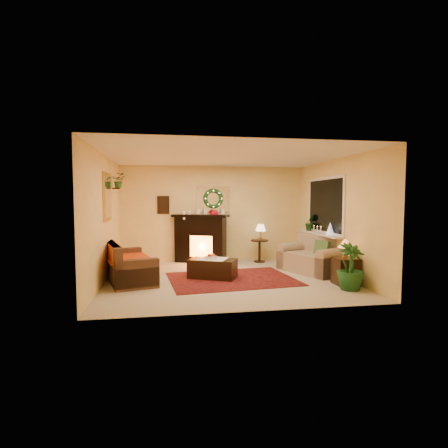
{
  "coord_description": "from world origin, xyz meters",
  "views": [
    {
      "loc": [
        -1.23,
        -7.3,
        1.69
      ],
      "look_at": [
        0.0,
        0.35,
        1.15
      ],
      "focal_mm": 28.0,
      "sensor_mm": 36.0,
      "label": 1
    }
  ],
  "objects": [
    {
      "name": "sofa",
      "position": [
        -2.04,
        0.17,
        0.43
      ],
      "size": [
        1.28,
        2.01,
        0.8
      ],
      "primitive_type": "cube",
      "rotation": [
        0.0,
        0.0,
        0.27
      ],
      "color": "brown",
      "rests_on": "floor"
    },
    {
      "name": "wall_left",
      "position": [
        -2.5,
        0.0,
        1.3
      ],
      "size": [
        4.5,
        4.5,
        0.0
      ],
      "primitive_type": "plane",
      "color": "#EFD88C",
      "rests_on": "ground"
    },
    {
      "name": "window_glass",
      "position": [
        2.47,
        0.55,
        1.55
      ],
      "size": [
        0.02,
        1.7,
        1.22
      ],
      "primitive_type": "cube",
      "color": "black",
      "rests_on": "wall_right"
    },
    {
      "name": "mantel_mirror",
      "position": [
        0.0,
        2.23,
        1.7
      ],
      "size": [
        0.92,
        0.02,
        0.72
      ],
      "primitive_type": "cube",
      "color": "white",
      "rests_on": "wall_back"
    },
    {
      "name": "mantel_candle_a",
      "position": [
        -0.81,
        1.99,
        1.26
      ],
      "size": [
        0.06,
        0.06,
        0.19
      ],
      "primitive_type": "cylinder",
      "color": "white",
      "rests_on": "fireplace"
    },
    {
      "name": "area_rug",
      "position": [
        0.1,
        -0.08,
        0.01
      ],
      "size": [
        2.79,
        2.21,
        0.01
      ],
      "primitive_type": "cube",
      "rotation": [
        0.0,
        0.0,
        0.1
      ],
      "color": "#3F090A",
      "rests_on": "floor"
    },
    {
      "name": "lamp_tiffany",
      "position": [
        2.24,
        -0.89,
        0.74
      ],
      "size": [
        0.29,
        0.29,
        0.42
      ],
      "primitive_type": "cone",
      "color": "orange",
      "rests_on": "end_table_square"
    },
    {
      "name": "fireplace",
      "position": [
        -0.37,
        2.04,
        0.55
      ],
      "size": [
        1.4,
        0.93,
        1.23
      ],
      "primitive_type": "cube",
      "rotation": [
        0.0,
        0.0,
        -0.42
      ],
      "color": "black",
      "rests_on": "floor"
    },
    {
      "name": "wall_right",
      "position": [
        2.5,
        0.0,
        1.3
      ],
      "size": [
        4.5,
        4.5,
        0.0
      ],
      "primitive_type": "plane",
      "color": "#EFD88C",
      "rests_on": "ground"
    },
    {
      "name": "coffee_table",
      "position": [
        -0.29,
        0.08,
        0.21
      ],
      "size": [
        1.12,
        0.91,
        0.41
      ],
      "primitive_type": "cube",
      "rotation": [
        0.0,
        0.0,
        -0.43
      ],
      "color": "#48271C",
      "rests_on": "floor"
    },
    {
      "name": "mini_tree",
      "position": [
        2.4,
        0.1,
        1.04
      ],
      "size": [
        0.18,
        0.18,
        0.28
      ],
      "primitive_type": "cone",
      "color": "white",
      "rests_on": "window_sill"
    },
    {
      "name": "sill_plant",
      "position": [
        2.38,
        1.22,
        1.08
      ],
      "size": [
        0.31,
        0.25,
        0.56
      ],
      "primitive_type": "imported",
      "color": "#226328",
      "rests_on": "window_sill"
    },
    {
      "name": "poinsettia",
      "position": [
        -0.0,
        2.03,
        1.3
      ],
      "size": [
        0.23,
        0.23,
        0.23
      ],
      "primitive_type": "sphere",
      "color": "#B90017",
      "rests_on": "fireplace"
    },
    {
      "name": "wall_back",
      "position": [
        0.0,
        2.25,
        1.3
      ],
      "size": [
        5.0,
        5.0,
        0.0
      ],
      "primitive_type": "plane",
      "color": "#EFD88C",
      "rests_on": "ground"
    },
    {
      "name": "floor",
      "position": [
        0.0,
        0.0,
        0.0
      ],
      "size": [
        5.0,
        5.0,
        0.0
      ],
      "primitive_type": "plane",
      "color": "beige",
      "rests_on": "ground"
    },
    {
      "name": "red_throw",
      "position": [
        -2.08,
        0.29,
        0.46
      ],
      "size": [
        0.87,
        1.42,
        0.02
      ],
      "primitive_type": "cube",
      "color": "red",
      "rests_on": "sofa"
    },
    {
      "name": "wreath",
      "position": [
        0.0,
        2.19,
        1.72
      ],
      "size": [
        0.55,
        0.11,
        0.55
      ],
      "primitive_type": "torus",
      "rotation": [
        1.57,
        0.0,
        0.0
      ],
      "color": "#194719",
      "rests_on": "wall_back"
    },
    {
      "name": "wall_front",
      "position": [
        0.0,
        -2.25,
        1.3
      ],
      "size": [
        5.0,
        5.0,
        0.0
      ],
      "primitive_type": "plane",
      "color": "#EFD88C",
      "rests_on": "ground"
    },
    {
      "name": "fruit_bowl",
      "position": [
        -0.32,
        0.07,
        0.45
      ],
      "size": [
        0.26,
        0.26,
        0.06
      ],
      "primitive_type": "cylinder",
      "color": "white",
      "rests_on": "coffee_table"
    },
    {
      "name": "hanging_plant",
      "position": [
        -2.34,
        1.05,
        1.97
      ],
      "size": [
        0.33,
        0.28,
        0.36
      ],
      "primitive_type": "imported",
      "color": "#194719",
      "rests_on": "wall_left"
    },
    {
      "name": "loveseat",
      "position": [
        2.06,
        0.32,
        0.42
      ],
      "size": [
        1.37,
        1.7,
        0.86
      ],
      "primitive_type": "cube",
      "rotation": [
        0.0,
        0.0,
        0.4
      ],
      "color": "#7F6E4F",
      "rests_on": "floor"
    },
    {
      "name": "window_frame",
      "position": [
        2.48,
        0.55,
        1.55
      ],
      "size": [
        0.03,
        1.86,
        1.36
      ],
      "primitive_type": "cube",
      "color": "white",
      "rests_on": "wall_right"
    },
    {
      "name": "lamp_cream",
      "position": [
        1.25,
        1.85,
        0.88
      ],
      "size": [
        0.28,
        0.28,
        0.42
      ],
      "primitive_type": "cone",
      "color": "#FFEFAD",
      "rests_on": "side_table_round"
    },
    {
      "name": "mantel_candle_b",
      "position": [
        -0.66,
        2.04,
        1.26
      ],
      "size": [
        0.06,
        0.06,
        0.19
      ],
      "primitive_type": "cylinder",
      "color": "white",
      "rests_on": "fireplace"
    },
    {
      "name": "ceiling",
      "position": [
        0.0,
        0.0,
        2.6
      ],
      "size": [
        5.0,
        5.0,
        0.0
      ],
      "primitive_type": "plane",
      "color": "white",
      "rests_on": "ground"
    },
    {
      "name": "window_sill",
      "position": [
        2.38,
        0.55,
        0.87
      ],
      "size": [
        0.22,
        1.86,
        0.04
      ],
      "primitive_type": "cube",
      "color": "white",
      "rests_on": "wall_right"
    },
    {
      "name": "side_table_round",
      "position": [
        1.21,
        1.82,
        0.33
      ],
      "size": [
        0.54,
        0.54,
        0.61
      ],
      "primitive_type": "cylinder",
      "rotation": [
        0.0,
        0.0,
        -0.16
      ],
      "color": "#532920",
      "rests_on": "floor"
    },
    {
      "name": "wall_art",
      "position": [
        -1.35,
        2.23,
        1.55
      ],
      "size": [
        0.32,
        0.03,
        0.48
      ],
      "primitive_type": "cube",
      "color": "#381E11",
      "rests_on": "wall_back"
    },
    {
      "name": "floor_palm",
      "position": [
        2.13,
        -1.3,
        0.45
      ],
      "size": [
        1.76,
        1.76,
        2.64
      ],
      "primitive_type": "imported",
      "rotation": [
        0.0,
        0.0,
        0.22
      ],
      "color": "#2B5C2B",
      "rests_on": "floor"
    },
    {
      "name": "end_table_square",
      "position": [
        2.26,
        -0.9,
        0.27
      ],
      "size": [
        0.45,
        0.45,
        0.54
      ],
      "primitive_type": "cube",
      "rotation": [
        0.0,
        0.0,
        -0.03
      ],
      "color": "black",
      "rests_on": "floor"
    },
    {
      "name": "gold_mirror",
      "position": [
        -2.48,
        0.3,
        1.75
      ],
      "size": [
        0.03,
        0.84,
        1.0
      ],
      "primitive_type": "cube",
      "color": "gold",
      "rests_on": "wall_left"
    }
  ]
}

